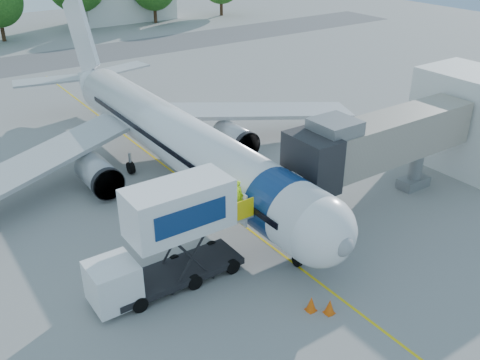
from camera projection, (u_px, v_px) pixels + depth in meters
ground at (205, 196)px, 35.68m from camera, size 160.00×160.00×0.00m
guidance_line at (205, 196)px, 35.68m from camera, size 0.15×70.00×0.01m
taxiway_strip at (29, 63)px, 66.47m from camera, size 120.00×10.00×0.01m
aircraft at (173, 136)px, 37.37m from camera, size 34.17×37.73×11.35m
jet_bridge at (374, 143)px, 32.64m from camera, size 13.90×3.20×6.60m
terminal_stub at (474, 122)px, 38.35m from camera, size 5.00×8.00×7.00m
catering_hiloader at (168, 238)px, 26.11m from camera, size 8.57×2.44×5.50m
ground_tug at (432, 327)px, 23.41m from camera, size 4.03×3.03×1.44m
safety_cone_a at (311, 304)px, 25.35m from camera, size 0.50×0.50×0.80m
safety_cone_b at (330, 307)px, 25.18m from camera, size 0.50×0.50×0.79m
outbuilding_right at (126, 4)px, 91.10m from camera, size 16.40×7.40×5.30m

